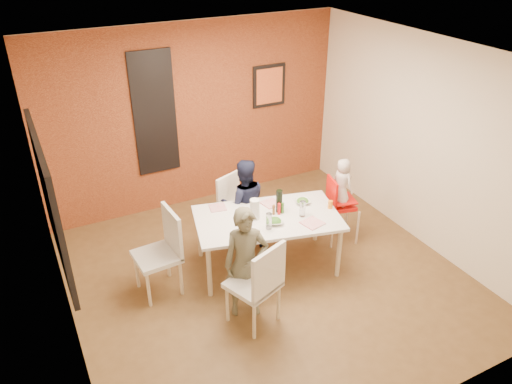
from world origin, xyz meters
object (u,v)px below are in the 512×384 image
high_chair (338,203)px  child_far (244,203)px  dining_table (267,221)px  wine_bottle (279,201)px  chair_near (259,282)px  child_near (246,263)px  toddler (342,182)px  paper_towel_roll (255,209)px  chair_far (234,204)px  chair_left (163,248)px

high_chair → child_far: bearing=80.5°
dining_table → wine_bottle: size_ratio=6.50×
dining_table → high_chair: bearing=4.8°
chair_near → child_near: 0.26m
chair_near → high_chair: size_ratio=1.11×
dining_table → toddler: toddler is taller
paper_towel_roll → chair_far: bearing=83.8°
chair_far → wine_bottle: (0.25, -0.77, 0.37)m
chair_far → toddler: (1.21, -0.73, 0.37)m
toddler → dining_table: bearing=84.7°
chair_near → child_far: bearing=-130.8°
child_near → toddler: 1.90m
child_far → chair_near: bearing=86.2°
child_near → high_chair: bearing=43.7°
toddler → child_near: bearing=102.9°
child_far → paper_towel_roll: child_far is taller
chair_near → chair_far: 1.76m
child_far → high_chair: bearing=173.6°
dining_table → paper_towel_roll: size_ratio=7.43×
chair_left → toddler: toddler is taller
chair_near → child_far: (0.53, 1.46, 0.04)m
wine_bottle → child_far: bearing=112.8°
child_far → chair_far: bearing=-66.6°
dining_table → child_far: (-0.04, 0.58, -0.04)m
chair_near → high_chair: (1.69, 0.98, -0.02)m
child_far → wine_bottle: (0.22, -0.53, 0.25)m
dining_table → high_chair: (1.12, 0.09, -0.10)m
chair_left → child_near: 1.03m
high_chair → toddler: toddler is taller
chair_left → child_near: child_near is taller
dining_table → child_near: size_ratio=1.45×
child_far → dining_table: bearing=110.1°
child_near → paper_towel_roll: (0.45, 0.67, 0.19)m
chair_far → toddler: bearing=-52.7°
dining_table → child_far: 0.58m
chair_far → child_near: (-0.53, -1.44, 0.15)m
child_near → toddler: child_near is taller
high_chair → paper_towel_roll: (-1.28, -0.06, 0.29)m
chair_left → child_near: bearing=36.1°
child_far → toddler: size_ratio=1.90×
dining_table → chair_far: chair_far is taller
paper_towel_roll → high_chair: bearing=2.6°
chair_near → toddler: 1.99m
chair_far → child_near: bearing=-132.0°
chair_far → high_chair: size_ratio=0.96×
chair_left → wine_bottle: bearing=81.6°
dining_table → toddler: (1.14, 0.08, 0.22)m
toddler → child_far: bearing=58.0°
dining_table → child_far: bearing=94.0°
wine_bottle → paper_towel_roll: (-0.34, -0.01, -0.02)m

